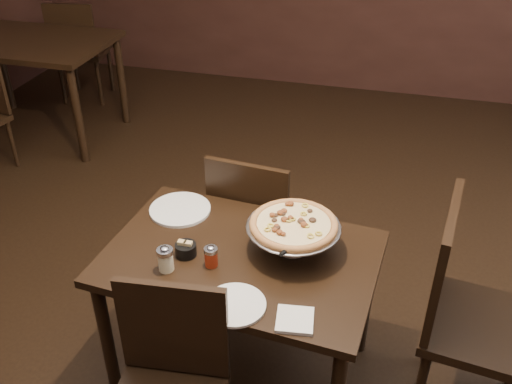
# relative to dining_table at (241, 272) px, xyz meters

# --- Properties ---
(room) EXTENTS (6.04, 7.04, 2.84)m
(room) POSITION_rel_dining_table_xyz_m (0.01, 0.07, 0.81)
(room) COLOR black
(room) RESTS_ON ground
(dining_table) EXTENTS (1.14, 0.81, 0.68)m
(dining_table) POSITION_rel_dining_table_xyz_m (0.00, 0.00, 0.00)
(dining_table) COLOR black
(dining_table) RESTS_ON ground
(background_table) EXTENTS (1.24, 0.83, 0.78)m
(background_table) POSITION_rel_dining_table_xyz_m (-2.25, 1.95, 0.09)
(background_table) COLOR black
(background_table) RESTS_ON ground
(pizza_stand) EXTENTS (0.38, 0.38, 0.16)m
(pizza_stand) POSITION_rel_dining_table_xyz_m (0.20, 0.08, 0.22)
(pizza_stand) COLOR #B4B4BB
(pizza_stand) RESTS_ON dining_table
(parmesan_shaker) EXTENTS (0.06, 0.06, 0.11)m
(parmesan_shaker) POSITION_rel_dining_table_xyz_m (-0.25, -0.16, 0.14)
(parmesan_shaker) COLOR #F4ECBE
(parmesan_shaker) RESTS_ON dining_table
(pepper_flake_shaker) EXTENTS (0.05, 0.05, 0.09)m
(pepper_flake_shaker) POSITION_rel_dining_table_xyz_m (-0.09, -0.09, 0.13)
(pepper_flake_shaker) COLOR maroon
(pepper_flake_shaker) RESTS_ON dining_table
(packet_caddy) EXTENTS (0.09, 0.09, 0.07)m
(packet_caddy) POSITION_rel_dining_table_xyz_m (-0.21, -0.06, 0.12)
(packet_caddy) COLOR black
(packet_caddy) RESTS_ON dining_table
(napkin_stack) EXTENTS (0.14, 0.14, 0.01)m
(napkin_stack) POSITION_rel_dining_table_xyz_m (0.28, -0.31, 0.10)
(napkin_stack) COLOR white
(napkin_stack) RESTS_ON dining_table
(plate_left) EXTENTS (0.27, 0.27, 0.01)m
(plate_left) POSITION_rel_dining_table_xyz_m (-0.35, 0.23, 0.10)
(plate_left) COLOR white
(plate_left) RESTS_ON dining_table
(plate_near) EXTENTS (0.23, 0.23, 0.01)m
(plate_near) POSITION_rel_dining_table_xyz_m (0.06, -0.29, 0.09)
(plate_near) COLOR white
(plate_near) RESTS_ON dining_table
(serving_spatula) EXTENTS (0.13, 0.13, 0.02)m
(serving_spatula) POSITION_rel_dining_table_xyz_m (0.21, -0.06, 0.21)
(serving_spatula) COLOR #B4B4BB
(serving_spatula) RESTS_ON pizza_stand
(chair_far) EXTENTS (0.44, 0.44, 0.86)m
(chair_far) POSITION_rel_dining_table_xyz_m (-0.08, 0.51, -0.12)
(chair_far) COLOR black
(chair_far) RESTS_ON ground
(chair_side) EXTENTS (0.51, 0.51, 0.98)m
(chair_side) POSITION_rel_dining_table_xyz_m (0.90, 0.07, -0.05)
(chair_side) COLOR black
(chair_side) RESTS_ON ground
(bg_chair_far) EXTENTS (0.49, 0.49, 0.90)m
(bg_chair_far) POSITION_rel_dining_table_xyz_m (-2.25, 2.63, -0.09)
(bg_chair_far) COLOR black
(bg_chair_far) RESTS_ON ground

